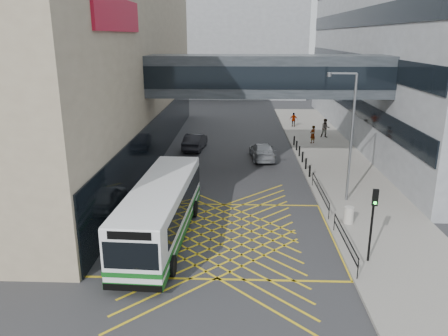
# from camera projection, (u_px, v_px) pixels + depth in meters

# --- Properties ---
(ground) EXTENTS (120.00, 120.00, 0.00)m
(ground) POSITION_uv_depth(u_px,v_px,m) (221.00, 235.00, 23.68)
(ground) COLOR #333335
(building_whsmith) EXTENTS (24.17, 42.00, 16.00)m
(building_whsmith) POSITION_uv_depth(u_px,v_px,m) (19.00, 65.00, 37.29)
(building_whsmith) COLOR gray
(building_whsmith) RESTS_ON ground
(building_far) EXTENTS (28.00, 16.00, 18.00)m
(building_far) POSITION_uv_depth(u_px,v_px,m) (224.00, 44.00, 78.53)
(building_far) COLOR gray
(building_far) RESTS_ON ground
(skybridge) EXTENTS (20.00, 4.10, 3.00)m
(skybridge) POSITION_uv_depth(u_px,v_px,m) (268.00, 76.00, 32.88)
(skybridge) COLOR #2D3237
(skybridge) RESTS_ON ground
(pavement) EXTENTS (6.00, 54.00, 0.16)m
(pavement) POSITION_uv_depth(u_px,v_px,m) (333.00, 160.00, 37.69)
(pavement) COLOR gray
(pavement) RESTS_ON ground
(box_junction) EXTENTS (12.00, 9.00, 0.01)m
(box_junction) POSITION_uv_depth(u_px,v_px,m) (221.00, 235.00, 23.68)
(box_junction) COLOR gold
(box_junction) RESTS_ON ground
(bus) EXTENTS (3.14, 11.12, 3.08)m
(bus) POSITION_uv_depth(u_px,v_px,m) (162.00, 210.00, 22.81)
(bus) COLOR white
(bus) RESTS_ON ground
(car_white) EXTENTS (1.95, 4.57, 1.44)m
(car_white) POSITION_uv_depth(u_px,v_px,m) (152.00, 197.00, 27.20)
(car_white) COLOR silver
(car_white) RESTS_ON ground
(car_dark) EXTENTS (2.39, 5.06, 1.53)m
(car_dark) POSITION_uv_depth(u_px,v_px,m) (195.00, 141.00, 41.44)
(car_dark) COLOR black
(car_dark) RESTS_ON ground
(car_silver) EXTENTS (2.41, 4.98, 1.50)m
(car_silver) POSITION_uv_depth(u_px,v_px,m) (262.00, 151.00, 38.12)
(car_silver) COLOR #97999F
(car_silver) RESTS_ON ground
(traffic_light) EXTENTS (0.27, 0.43, 3.65)m
(traffic_light) POSITION_uv_depth(u_px,v_px,m) (373.00, 215.00, 19.88)
(traffic_light) COLOR black
(traffic_light) RESTS_ON pavement
(street_lamp) EXTENTS (1.85, 0.38, 8.11)m
(street_lamp) POSITION_uv_depth(u_px,v_px,m) (349.00, 130.00, 27.02)
(street_lamp) COLOR slate
(street_lamp) RESTS_ON pavement
(litter_bin) EXTENTS (0.55, 0.55, 0.96)m
(litter_bin) POSITION_uv_depth(u_px,v_px,m) (349.00, 215.00, 24.71)
(litter_bin) COLOR #ADA89E
(litter_bin) RESTS_ON pavement
(kerb_railings) EXTENTS (0.05, 12.54, 1.00)m
(kerb_railings) POSITION_uv_depth(u_px,v_px,m) (330.00, 209.00, 24.91)
(kerb_railings) COLOR black
(kerb_railings) RESTS_ON pavement
(bollards) EXTENTS (0.14, 10.14, 0.90)m
(bollards) POSITION_uv_depth(u_px,v_px,m) (301.00, 154.00, 37.63)
(bollards) COLOR black
(bollards) RESTS_ON pavement
(pedestrian_a) EXTENTS (0.86, 0.82, 1.75)m
(pedestrian_a) POSITION_uv_depth(u_px,v_px,m) (313.00, 134.00, 43.16)
(pedestrian_a) COLOR gray
(pedestrian_a) RESTS_ON pavement
(pedestrian_b) EXTENTS (0.96, 0.58, 1.95)m
(pedestrian_b) POSITION_uv_depth(u_px,v_px,m) (325.00, 128.00, 45.53)
(pedestrian_b) COLOR gray
(pedestrian_b) RESTS_ON pavement
(pedestrian_c) EXTENTS (1.02, 0.59, 1.63)m
(pedestrian_c) POSITION_uv_depth(u_px,v_px,m) (294.00, 120.00, 51.05)
(pedestrian_c) COLOR gray
(pedestrian_c) RESTS_ON pavement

